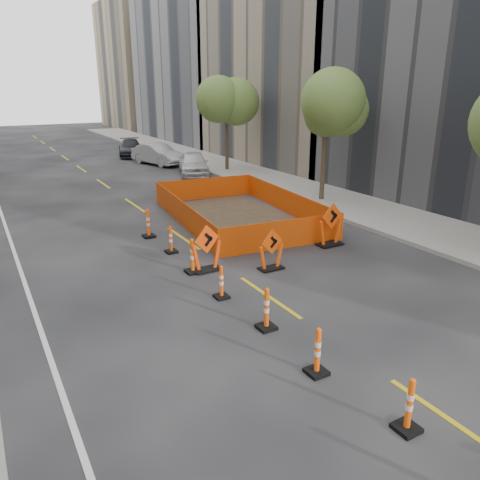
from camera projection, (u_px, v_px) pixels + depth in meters
ground_plane at (374, 368)px, 9.75m from camera, size 140.00×140.00×0.00m
sidewalk_right at (330, 199)px, 23.85m from camera, size 4.00×90.00×0.15m
bld_right_c at (315, 65)px, 35.14m from camera, size 12.00×16.00×14.00m
bld_right_d at (216, 39)px, 47.69m from camera, size 12.00×18.00×20.00m
bld_right_e at (154, 66)px, 63.45m from camera, size 12.00×14.00×16.00m
tree_r_b at (326, 109)px, 22.16m from camera, size 2.80×2.80×5.95m
tree_r_c at (226, 102)px, 30.38m from camera, size 2.80×2.80×5.95m
channelizer_2 at (410, 405)px, 7.85m from camera, size 0.41×0.41×1.03m
channelizer_3 at (318, 351)px, 9.41m from camera, size 0.41×0.41×1.05m
channelizer_4 at (267, 309)px, 11.16m from camera, size 0.43×0.43×1.08m
channelizer_5 at (221, 282)px, 12.82m from camera, size 0.38×0.38×0.96m
channelizer_6 at (192, 256)px, 14.53m from camera, size 0.44×0.44×1.13m
channelizer_7 at (171, 239)px, 16.31m from camera, size 0.39×0.39×0.98m
channelizer_8 at (148, 223)px, 17.95m from camera, size 0.44×0.44×1.13m
chevron_sign_left at (206, 248)px, 14.61m from camera, size 1.12×0.80×1.53m
chevron_sign_center at (271, 250)px, 14.76m from camera, size 0.95×0.64×1.34m
chevron_sign_right at (331, 224)px, 16.95m from camera, size 1.12×0.74×1.61m
safety_fence at (237, 207)px, 20.39m from camera, size 5.91×9.01×1.06m
parked_car_near at (193, 163)px, 30.35m from camera, size 3.18×4.76×1.50m
parked_car_mid at (158, 154)px, 34.28m from camera, size 2.85×4.84×1.51m
parked_car_far at (131, 148)px, 38.36m from camera, size 3.03×4.91×1.33m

